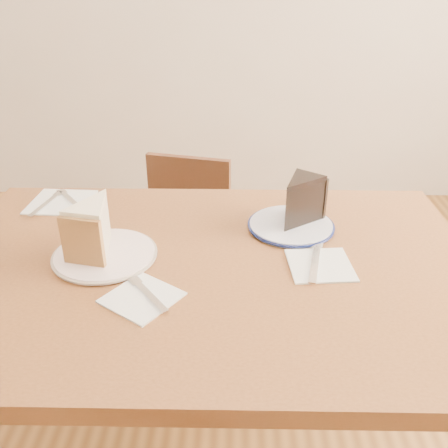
# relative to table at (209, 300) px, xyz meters

# --- Properties ---
(table) EXTENTS (1.20, 0.80, 0.75)m
(table) POSITION_rel_table_xyz_m (0.00, 0.00, 0.00)
(table) COLOR #4F2C15
(table) RESTS_ON ground
(chair_far) EXTENTS (0.43, 0.43, 0.73)m
(chair_far) POSITION_rel_table_xyz_m (-0.13, 0.61, -0.25)
(chair_far) COLOR black
(chair_far) RESTS_ON ground
(plate_cream) EXTENTS (0.22, 0.22, 0.01)m
(plate_cream) POSITION_rel_table_xyz_m (-0.23, 0.02, 0.10)
(plate_cream) COLOR white
(plate_cream) RESTS_ON table
(plate_navy) EXTENTS (0.20, 0.20, 0.01)m
(plate_navy) POSITION_rel_table_xyz_m (0.20, 0.17, 0.10)
(plate_navy) COLOR white
(plate_navy) RESTS_ON table
(carrot_cake) EXTENTS (0.11, 0.14, 0.11)m
(carrot_cake) POSITION_rel_table_xyz_m (-0.25, 0.04, 0.16)
(carrot_cake) COLOR beige
(carrot_cake) RESTS_ON plate_cream
(chocolate_cake) EXTENTS (0.14, 0.15, 0.10)m
(chocolate_cake) POSITION_rel_table_xyz_m (0.21, 0.17, 0.16)
(chocolate_cake) COLOR black
(chocolate_cake) RESTS_ON plate_navy
(napkin_cream) EXTENTS (0.18, 0.18, 0.00)m
(napkin_cream) POSITION_rel_table_xyz_m (-0.12, -0.13, 0.10)
(napkin_cream) COLOR white
(napkin_cream) RESTS_ON table
(napkin_navy) EXTENTS (0.15, 0.15, 0.00)m
(napkin_navy) POSITION_rel_table_xyz_m (0.25, -0.00, 0.10)
(napkin_navy) COLOR white
(napkin_navy) RESTS_ON table
(napkin_spare) EXTENTS (0.17, 0.17, 0.00)m
(napkin_spare) POSITION_rel_table_xyz_m (-0.42, 0.30, 0.10)
(napkin_spare) COLOR white
(napkin_spare) RESTS_ON table
(fork_cream) EXTENTS (0.10, 0.12, 0.00)m
(fork_cream) POSITION_rel_table_xyz_m (-0.11, -0.12, 0.10)
(fork_cream) COLOR silver
(fork_cream) RESTS_ON napkin_cream
(knife_navy) EXTENTS (0.05, 0.17, 0.00)m
(knife_navy) POSITION_rel_table_xyz_m (0.23, 0.00, 0.10)
(knife_navy) COLOR silver
(knife_navy) RESTS_ON napkin_navy
(fork_spare) EXTENTS (0.10, 0.12, 0.00)m
(fork_spare) POSITION_rel_table_xyz_m (-0.40, 0.31, 0.10)
(fork_spare) COLOR silver
(fork_spare) RESTS_ON napkin_spare
(knife_spare) EXTENTS (0.05, 0.16, 0.00)m
(knife_spare) POSITION_rel_table_xyz_m (-0.45, 0.28, 0.10)
(knife_spare) COLOR silver
(knife_spare) RESTS_ON napkin_spare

